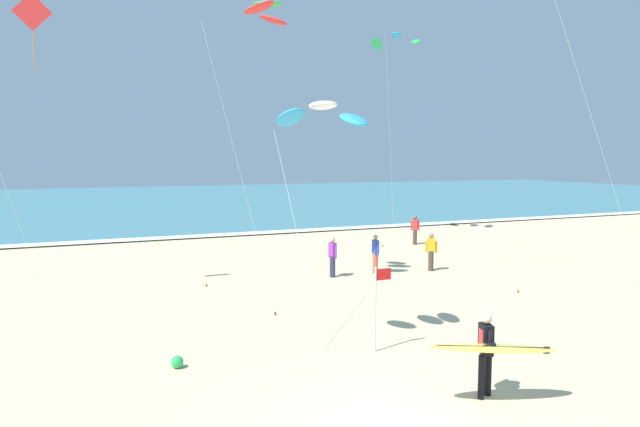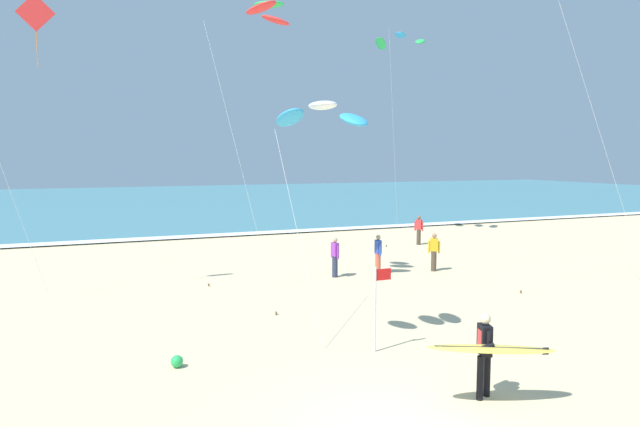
{
  "view_description": "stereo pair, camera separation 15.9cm",
  "coord_description": "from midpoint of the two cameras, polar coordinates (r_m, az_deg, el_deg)",
  "views": [
    {
      "loc": [
        -4.95,
        -7.96,
        4.73
      ],
      "look_at": [
        0.34,
        4.67,
        3.36
      ],
      "focal_mm": 31.49,
      "sensor_mm": 36.0,
      "label": 1
    },
    {
      "loc": [
        -4.81,
        -8.02,
        4.73
      ],
      "look_at": [
        0.34,
        4.67,
        3.36
      ],
      "focal_mm": 31.49,
      "sensor_mm": 36.0,
      "label": 2
    }
  ],
  "objects": [
    {
      "name": "bystander_yellow_top",
      "position": [
        23.87,
        11.03,
        -3.82
      ],
      "size": [
        0.45,
        0.31,
        1.59
      ],
      "color": "#4C3D2D",
      "rests_on": "ground"
    },
    {
      "name": "bystander_purple_top",
      "position": [
        22.21,
        1.07,
        -4.42
      ],
      "size": [
        0.24,
        0.49,
        1.59
      ],
      "color": "#2D334C",
      "rests_on": "ground"
    },
    {
      "name": "shoreline_foam",
      "position": [
        33.86,
        -14.23,
        -2.33
      ],
      "size": [
        160.0,
        1.35,
        0.01
      ],
      "primitive_type": "cube",
      "color": "white",
      "rests_on": "ocean_water"
    },
    {
      "name": "kite_arc_emerald_mid",
      "position": [
        20.48,
        -5.71,
        19.76
      ],
      "size": [
        3.12,
        2.62,
        10.04
      ],
      "color": "red",
      "rests_on": "ground"
    },
    {
      "name": "kite_arc_ivory_low",
      "position": [
        13.44,
        -0.08,
        10.01
      ],
      "size": [
        2.27,
        3.96,
        6.05
      ],
      "color": "#2D99DB",
      "rests_on": "ground"
    },
    {
      "name": "bystander_blue_top",
      "position": [
        23.0,
        5.46,
        -4.1
      ],
      "size": [
        0.22,
        0.5,
        1.59
      ],
      "color": "#D8593F",
      "rests_on": "ground"
    },
    {
      "name": "beach_ball",
      "position": [
        13.46,
        -14.65,
        -14.4
      ],
      "size": [
        0.28,
        0.28,
        0.28
      ],
      "primitive_type": "sphere",
      "color": "green",
      "rests_on": "ground"
    },
    {
      "name": "kite_arc_cobalt_near",
      "position": [
        34.62,
        7.63,
        17.03
      ],
      "size": [
        4.28,
        4.92,
        11.95
      ],
      "color": "green",
      "rests_on": "ground"
    },
    {
      "name": "lifeguard_flag",
      "position": [
        13.84,
        5.52,
        -8.79
      ],
      "size": [
        0.44,
        0.05,
        2.1
      ],
      "color": "silver",
      "rests_on": "ground"
    },
    {
      "name": "kite_diamond_scarlet_far",
      "position": [
        20.78,
        -27.59,
        16.74
      ],
      "size": [
        2.71,
        0.34,
        9.88
      ],
      "color": "red",
      "rests_on": "ground"
    },
    {
      "name": "surfer_lead",
      "position": [
        11.58,
        16.44,
        -13.05
      ],
      "size": [
        2.56,
        1.24,
        1.71
      ],
      "color": "black",
      "rests_on": "ground"
    },
    {
      "name": "ocean_water",
      "position": [
        63.25,
        -18.24,
        1.2
      ],
      "size": [
        160.0,
        60.0,
        0.08
      ],
      "primitive_type": "cube",
      "color": "teal",
      "rests_on": "ground"
    },
    {
      "name": "bystander_red_top",
      "position": [
        30.85,
        9.49,
        -1.64
      ],
      "size": [
        0.34,
        0.41,
        1.59
      ],
      "color": "#4C3D2D",
      "rests_on": "ground"
    }
  ]
}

